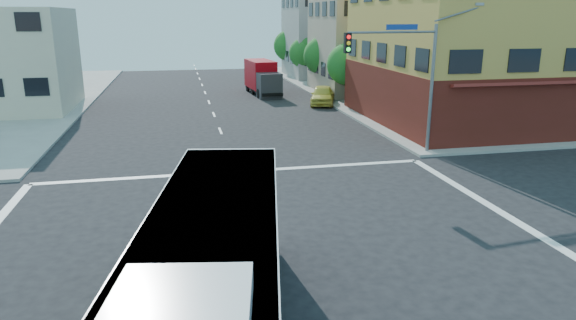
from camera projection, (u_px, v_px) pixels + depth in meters
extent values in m
plane|color=black|center=(271.00, 257.00, 16.33)|extent=(120.00, 120.00, 0.00)
cube|color=gray|center=(528.00, 85.00, 56.28)|extent=(50.00, 50.00, 0.15)
cube|color=gold|center=(504.00, 22.00, 35.86)|extent=(18.00, 15.00, 14.00)
cube|color=#561913|center=(496.00, 93.00, 37.21)|extent=(18.09, 15.08, 4.00)
cube|color=maroon|center=(571.00, 83.00, 30.10)|extent=(16.00, 1.60, 0.51)
cube|color=tan|center=(379.00, 46.00, 50.52)|extent=(12.00, 10.00, 9.00)
cube|color=#989893|center=(337.00, 36.00, 63.56)|extent=(12.00, 10.00, 10.00)
cylinder|color=slate|center=(431.00, 91.00, 27.71)|extent=(0.18, 0.18, 7.00)
cylinder|color=slate|center=(393.00, 32.00, 26.13)|extent=(5.01, 0.62, 0.12)
cube|color=black|center=(348.00, 43.00, 25.53)|extent=(0.32, 0.30, 1.00)
sphere|color=#FF0C0C|center=(349.00, 37.00, 25.29)|extent=(0.20, 0.20, 0.20)
sphere|color=yellow|center=(349.00, 43.00, 25.37)|extent=(0.20, 0.20, 0.20)
sphere|color=#19FF33|center=(348.00, 49.00, 25.45)|extent=(0.20, 0.20, 0.20)
cube|color=navy|center=(402.00, 27.00, 26.21)|extent=(1.80, 0.22, 0.28)
cube|color=gray|center=(479.00, 4.00, 27.22)|extent=(0.50, 0.22, 0.14)
cylinder|color=#3D2716|center=(347.00, 92.00, 44.79)|extent=(0.28, 0.28, 1.92)
sphere|color=#1A5B20|center=(348.00, 64.00, 44.14)|extent=(3.60, 3.60, 3.60)
sphere|color=#1A5B20|center=(354.00, 54.00, 43.69)|extent=(2.52, 2.52, 2.52)
cylinder|color=#3D2716|center=(322.00, 81.00, 52.31)|extent=(0.28, 0.28, 1.99)
sphere|color=#1A5B20|center=(322.00, 56.00, 51.62)|extent=(3.80, 3.80, 3.80)
sphere|color=#1A5B20|center=(327.00, 46.00, 51.16)|extent=(2.66, 2.66, 2.66)
cylinder|color=#3D2716|center=(303.00, 73.00, 59.85)|extent=(0.28, 0.28, 1.89)
sphere|color=#1A5B20|center=(304.00, 53.00, 59.22)|extent=(3.40, 3.40, 3.40)
sphere|color=#1A5B20|center=(308.00, 45.00, 58.79)|extent=(2.38, 2.38, 2.38)
cylinder|color=#3D2716|center=(289.00, 66.00, 67.36)|extent=(0.28, 0.28, 2.03)
sphere|color=#1A5B20|center=(289.00, 46.00, 66.65)|extent=(4.00, 4.00, 4.00)
sphere|color=#1A5B20|center=(292.00, 38.00, 66.18)|extent=(2.80, 2.80, 2.80)
cube|color=silver|center=(210.00, 302.00, 10.25)|extent=(4.94, 13.10, 3.05)
cube|color=black|center=(210.00, 294.00, 10.20)|extent=(4.93, 12.74, 1.34)
cube|color=black|center=(233.00, 193.00, 16.34)|extent=(2.48, 0.50, 1.44)
cube|color=#E5590C|center=(232.00, 160.00, 16.08)|extent=(2.02, 0.41, 0.30)
cube|color=silver|center=(207.00, 235.00, 9.86)|extent=(4.84, 12.84, 0.13)
cube|color=silver|center=(177.00, 318.00, 6.70)|extent=(2.29, 2.65, 0.38)
cylinder|color=black|center=(183.00, 267.00, 14.52)|extent=(0.51, 1.15, 1.11)
cylinder|color=#99999E|center=(178.00, 267.00, 14.52)|extent=(0.14, 0.55, 0.56)
cylinder|color=black|center=(273.00, 266.00, 14.61)|extent=(0.51, 1.15, 1.11)
cylinder|color=#99999E|center=(279.00, 265.00, 14.61)|extent=(0.14, 0.55, 0.56)
cube|color=#2B2B30|center=(269.00, 86.00, 47.36)|extent=(2.21, 2.13, 2.32)
cube|color=black|center=(272.00, 83.00, 46.48)|extent=(1.88, 0.23, 0.89)
cube|color=#A2030C|center=(260.00, 74.00, 50.29)|extent=(2.55, 5.16, 2.68)
cube|color=black|center=(263.00, 90.00, 49.68)|extent=(2.55, 7.28, 0.27)
cylinder|color=black|center=(259.00, 94.00, 47.46)|extent=(0.32, 0.91, 0.89)
cylinder|color=black|center=(279.00, 93.00, 47.98)|extent=(0.32, 0.91, 0.89)
cylinder|color=black|center=(253.00, 90.00, 49.84)|extent=(0.32, 0.91, 0.89)
cylinder|color=black|center=(271.00, 89.00, 50.37)|extent=(0.32, 0.91, 0.89)
cylinder|color=black|center=(248.00, 87.00, 51.90)|extent=(0.32, 0.91, 0.89)
cylinder|color=black|center=(266.00, 86.00, 52.42)|extent=(0.32, 0.91, 0.89)
imported|color=#DBCC4A|center=(322.00, 95.00, 44.20)|extent=(3.29, 5.11, 1.62)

